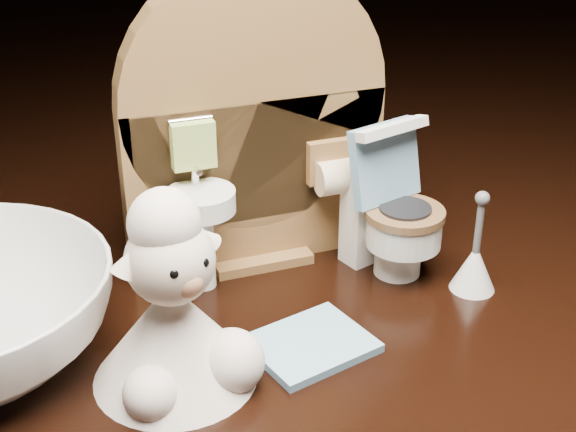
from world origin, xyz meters
name	(u,v)px	position (x,y,z in m)	size (l,w,h in m)	color
backdrop_panel	(253,138)	(0.00, 0.06, 0.07)	(0.13, 0.05, 0.15)	brown
toy_toilet	(390,217)	(0.06, 0.03, 0.03)	(0.04, 0.05, 0.08)	white
bath_mat	(311,344)	(0.00, -0.02, 0.00)	(0.05, 0.04, 0.00)	#75A4C1
toilet_brush	(474,264)	(0.09, 0.00, 0.01)	(0.02, 0.02, 0.05)	white
plush_lamb	(175,318)	(-0.06, -0.02, 0.03)	(0.07, 0.07, 0.09)	silver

